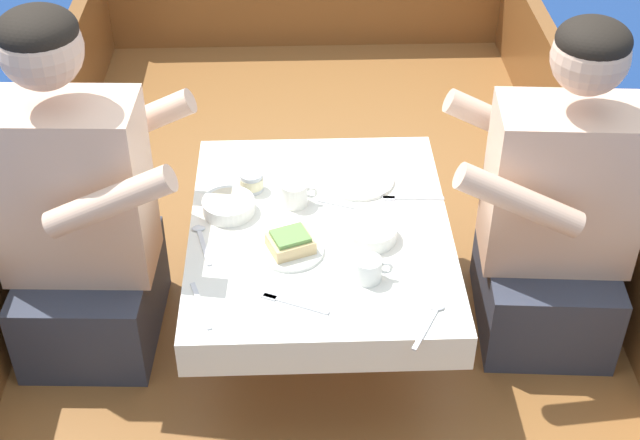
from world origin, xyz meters
TOP-DOWN VIEW (x-y plane):
  - ground_plane at (0.00, 0.00)m, footprint 60.00×60.00m
  - boat_deck at (0.00, 0.00)m, footprint 1.88×3.65m
  - gunwale_port at (-0.91, 0.00)m, footprint 0.06×3.65m
  - gunwale_starboard at (0.91, 0.00)m, footprint 0.06×3.65m
  - cockpit_table at (0.00, -0.11)m, footprint 0.70×0.87m
  - person_port at (-0.65, -0.07)m, footprint 0.54×0.46m
  - person_starboard at (0.65, -0.07)m, footprint 0.54×0.47m
  - plate_sandwich at (-0.08, -0.22)m, footprint 0.17×0.17m
  - plate_bread at (0.12, 0.09)m, footprint 0.20×0.20m
  - sandwich at (-0.08, -0.22)m, footprint 0.13×0.12m
  - bowl_port_near at (0.13, -0.17)m, footprint 0.14×0.14m
  - bowl_starboard_near at (-0.25, -0.04)m, footprint 0.14×0.14m
  - coffee_cup_port at (-0.07, -0.01)m, footprint 0.10×0.07m
  - coffee_cup_starboard at (0.11, -0.33)m, footprint 0.10×0.07m
  - tin_can at (-0.19, 0.06)m, footprint 0.07×0.07m
  - utensil_spoon_center at (0.25, -0.48)m, footprint 0.10×0.16m
  - utensil_fork_starboard at (0.25, 0.00)m, footprint 0.17×0.03m
  - utensil_knife_starboard at (-0.30, -0.42)m, footprint 0.06×0.17m
  - utensil_fork_port at (-0.09, -0.41)m, footprint 0.16×0.09m
  - utensil_spoon_port at (-0.31, -0.16)m, footprint 0.06×0.17m
  - utensil_knife_port at (0.08, -0.03)m, footprint 0.16×0.07m

SIDE VIEW (x-z plane):
  - ground_plane at x=0.00m, z-range 0.00..0.00m
  - boat_deck at x=0.00m, z-range 0.00..0.24m
  - gunwale_port at x=-0.91m, z-range 0.24..0.64m
  - gunwale_starboard at x=0.91m, z-range 0.24..0.64m
  - cockpit_table at x=0.00m, z-range 0.41..0.81m
  - person_starboard at x=0.65m, z-range 0.14..1.11m
  - utensil_fork_starboard at x=0.25m, z-range 0.65..0.65m
  - utensil_knife_starboard at x=-0.30m, z-range 0.65..0.65m
  - utensil_fork_port at x=-0.09m, z-range 0.65..0.65m
  - utensil_knife_port at x=0.08m, z-range 0.65..0.65m
  - utensil_spoon_center at x=0.25m, z-range 0.65..0.66m
  - utensil_spoon_port at x=-0.31m, z-range 0.65..0.66m
  - plate_sandwich at x=-0.08m, z-range 0.65..0.66m
  - plate_bread at x=0.12m, z-range 0.65..0.66m
  - person_port at x=-0.65m, z-range 0.14..1.17m
  - bowl_starboard_near at x=-0.25m, z-range 0.65..0.69m
  - bowl_port_near at x=0.13m, z-range 0.65..0.69m
  - tin_can at x=-0.19m, z-range 0.65..0.70m
  - coffee_cup_starboard at x=0.11m, z-range 0.65..0.71m
  - sandwich at x=-0.08m, z-range 0.66..0.70m
  - coffee_cup_port at x=-0.07m, z-range 0.65..0.72m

